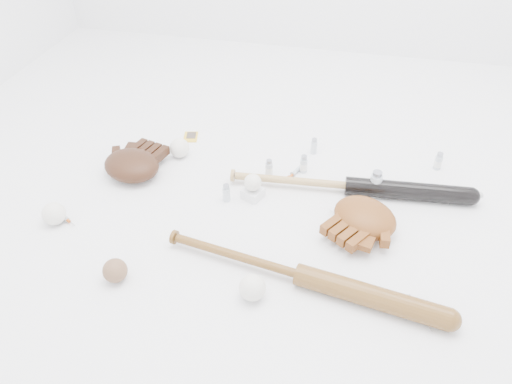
% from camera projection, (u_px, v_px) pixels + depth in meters
% --- Properties ---
extents(bat_dark, '(0.92, 0.14, 0.07)m').
position_uv_depth(bat_dark, '(348.00, 186.00, 1.82)').
color(bat_dark, black).
rests_on(bat_dark, ground).
extents(bat_wood, '(0.91, 0.21, 0.07)m').
position_uv_depth(bat_wood, '(299.00, 275.00, 1.49)').
color(bat_wood, brown).
rests_on(bat_wood, ground).
extents(glove_dark, '(0.32, 0.32, 0.09)m').
position_uv_depth(glove_dark, '(132.00, 165.00, 1.90)').
color(glove_dark, '#341B0E').
rests_on(glove_dark, ground).
extents(glove_tan, '(0.36, 0.36, 0.09)m').
position_uv_depth(glove_tan, '(365.00, 217.00, 1.67)').
color(glove_tan, brown).
rests_on(glove_tan, ground).
extents(trading_card, '(0.07, 0.09, 0.00)m').
position_uv_depth(trading_card, '(191.00, 137.00, 2.13)').
color(trading_card, gold).
rests_on(trading_card, ground).
extents(pedestal, '(0.09, 0.09, 0.04)m').
position_uv_depth(pedestal, '(253.00, 193.00, 1.81)').
color(pedestal, white).
rests_on(pedestal, ground).
extents(baseball_on_pedestal, '(0.06, 0.06, 0.06)m').
position_uv_depth(baseball_on_pedestal, '(253.00, 182.00, 1.78)').
color(baseball_on_pedestal, white).
rests_on(baseball_on_pedestal, pedestal).
extents(baseball_left, '(0.08, 0.08, 0.08)m').
position_uv_depth(baseball_left, '(54.00, 214.00, 1.69)').
color(baseball_left, white).
rests_on(baseball_left, ground).
extents(baseball_upper, '(0.08, 0.08, 0.08)m').
position_uv_depth(baseball_upper, '(179.00, 148.00, 2.00)').
color(baseball_upper, white).
rests_on(baseball_upper, ground).
extents(baseball_mid, '(0.08, 0.08, 0.08)m').
position_uv_depth(baseball_mid, '(252.00, 288.00, 1.44)').
color(baseball_mid, white).
rests_on(baseball_mid, ground).
extents(baseball_aged, '(0.07, 0.07, 0.07)m').
position_uv_depth(baseball_aged, '(115.00, 271.00, 1.49)').
color(baseball_aged, brown).
rests_on(baseball_aged, ground).
extents(syringe_0, '(0.16, 0.10, 0.02)m').
position_uv_depth(syringe_0, '(61.00, 215.00, 1.73)').
color(syringe_0, '#ADBCC6').
rests_on(syringe_0, ground).
extents(syringe_1, '(0.16, 0.11, 0.02)m').
position_uv_depth(syringe_1, '(348.00, 221.00, 1.71)').
color(syringe_1, '#ADBCC6').
rests_on(syringe_1, ground).
extents(syringe_2, '(0.07, 0.13, 0.02)m').
position_uv_depth(syringe_2, '(297.00, 171.00, 1.94)').
color(syringe_2, '#ADBCC6').
rests_on(syringe_2, ground).
extents(syringe_3, '(0.09, 0.13, 0.02)m').
position_uv_depth(syringe_3, '(418.00, 312.00, 1.41)').
color(syringe_3, '#ADBCC6').
rests_on(syringe_3, ground).
extents(syringe_4, '(0.15, 0.12, 0.02)m').
position_uv_depth(syringe_4, '(466.00, 199.00, 1.80)').
color(syringe_4, '#ADBCC6').
rests_on(syringe_4, ground).
extents(vial_0, '(0.03, 0.03, 0.07)m').
position_uv_depth(vial_0, '(314.00, 146.00, 2.02)').
color(vial_0, silver).
rests_on(vial_0, ground).
extents(vial_1, '(0.03, 0.03, 0.07)m').
position_uv_depth(vial_1, '(438.00, 161.00, 1.94)').
color(vial_1, silver).
rests_on(vial_1, ground).
extents(vial_2, '(0.03, 0.03, 0.07)m').
position_uv_depth(vial_2, '(269.00, 168.00, 1.90)').
color(vial_2, silver).
rests_on(vial_2, ground).
extents(vial_3, '(0.04, 0.04, 0.10)m').
position_uv_depth(vial_3, '(376.00, 183.00, 1.80)').
color(vial_3, silver).
rests_on(vial_3, ground).
extents(vial_4, '(0.03, 0.03, 0.07)m').
position_uv_depth(vial_4, '(226.00, 193.00, 1.79)').
color(vial_4, silver).
rests_on(vial_4, ground).
extents(vial_5, '(0.03, 0.03, 0.07)m').
position_uv_depth(vial_5, '(304.00, 164.00, 1.92)').
color(vial_5, silver).
rests_on(vial_5, ground).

